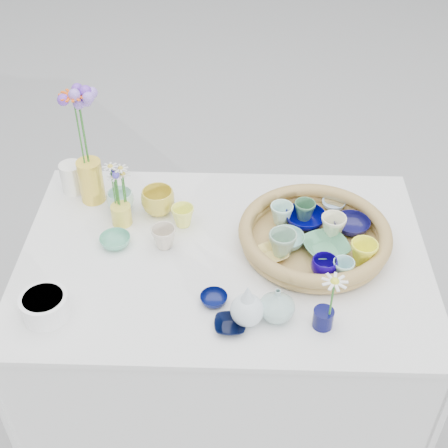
{
  "coord_description": "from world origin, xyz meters",
  "views": [
    {
      "loc": [
        0.05,
        -1.41,
        2.08
      ],
      "look_at": [
        0.0,
        0.02,
        0.87
      ],
      "focal_mm": 50.0,
      "sensor_mm": 36.0,
      "label": 1
    }
  ],
  "objects_px": {
    "bud_vase_seafoam": "(277,304)",
    "tall_vase_yellow": "(91,181)",
    "wicker_tray": "(314,236)",
    "display_table": "(224,399)"
  },
  "relations": [
    {
      "from": "bud_vase_seafoam",
      "to": "tall_vase_yellow",
      "type": "bearing_deg",
      "value": 139.77
    },
    {
      "from": "display_table",
      "to": "bud_vase_seafoam",
      "type": "xyz_separation_m",
      "value": [
        0.15,
        -0.25,
        0.82
      ]
    },
    {
      "from": "wicker_tray",
      "to": "tall_vase_yellow",
      "type": "height_order",
      "value": "tall_vase_yellow"
    },
    {
      "from": "bud_vase_seafoam",
      "to": "tall_vase_yellow",
      "type": "height_order",
      "value": "tall_vase_yellow"
    },
    {
      "from": "bud_vase_seafoam",
      "to": "tall_vase_yellow",
      "type": "relative_size",
      "value": 0.67
    },
    {
      "from": "wicker_tray",
      "to": "bud_vase_seafoam",
      "type": "height_order",
      "value": "bud_vase_seafoam"
    },
    {
      "from": "display_table",
      "to": "tall_vase_yellow",
      "type": "height_order",
      "value": "tall_vase_yellow"
    },
    {
      "from": "display_table",
      "to": "wicker_tray",
      "type": "relative_size",
      "value": 2.66
    },
    {
      "from": "display_table",
      "to": "tall_vase_yellow",
      "type": "distance_m",
      "value": 0.99
    },
    {
      "from": "display_table",
      "to": "wicker_tray",
      "type": "bearing_deg",
      "value": 10.12
    }
  ]
}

